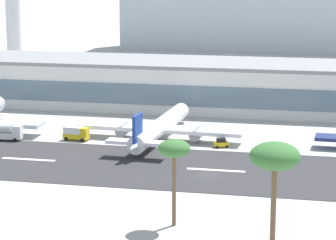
{
  "coord_description": "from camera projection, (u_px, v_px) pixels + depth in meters",
  "views": [
    {
      "loc": [
        23.14,
        -144.36,
        41.74
      ],
      "look_at": [
        -13.06,
        23.18,
        5.89
      ],
      "focal_mm": 81.34,
      "sensor_mm": 36.0,
      "label": 1
    }
  ],
  "objects": [
    {
      "name": "airliner_navy_tail_gate_1",
      "position": [
        159.0,
        128.0,
        179.63
      ],
      "size": [
        40.38,
        46.13,
        9.62
      ],
      "rotation": [
        0.0,
        0.0,
        1.52
      ],
      "color": "white",
      "rests_on": "ground_plane"
    },
    {
      "name": "terminal_building",
      "position": [
        197.0,
        84.0,
        220.11
      ],
      "size": [
        175.24,
        27.72,
        13.61
      ],
      "color": "silver",
      "rests_on": "ground_plane"
    },
    {
      "name": "palm_tree_1",
      "position": [
        275.0,
        158.0,
        104.67
      ],
      "size": [
        7.03,
        7.03,
        17.41
      ],
      "color": "brown",
      "rests_on": "ground_plane"
    },
    {
      "name": "runway_centreline_dash_4",
      "position": [
        216.0,
        170.0,
        154.71
      ],
      "size": [
        12.0,
        1.2,
        0.01
      ],
      "primitive_type": "cube",
      "color": "white",
      "rests_on": "runway_strip"
    },
    {
      "name": "service_box_truck_2",
      "position": [
        76.0,
        133.0,
        180.38
      ],
      "size": [
        6.23,
        3.23,
        3.25
      ],
      "rotation": [
        0.0,
        0.0,
        6.17
      ],
      "color": "gold",
      "rests_on": "ground_plane"
    },
    {
      "name": "service_fuel_truck_1",
      "position": [
        4.0,
        132.0,
        180.46
      ],
      "size": [
        8.7,
        3.5,
        3.95
      ],
      "rotation": [
        0.0,
        0.0,
        0.09
      ],
      "color": "white",
      "rests_on": "ground_plane"
    },
    {
      "name": "service_baggage_tug_0",
      "position": [
        221.0,
        143.0,
        173.7
      ],
      "size": [
        3.57,
        2.88,
        2.2
      ],
      "rotation": [
        0.0,
        0.0,
        0.42
      ],
      "color": "gold",
      "rests_on": "ground_plane"
    },
    {
      "name": "ground_plane",
      "position": [
        207.0,
        175.0,
        151.44
      ],
      "size": [
        1400.0,
        1400.0,
        0.0
      ],
      "primitive_type": "plane",
      "color": "#A8A8A3"
    },
    {
      "name": "control_tower",
      "position": [
        13.0,
        0.0,
        278.86
      ],
      "size": [
        12.43,
        12.43,
        44.08
      ],
      "color": "silver",
      "rests_on": "ground_plane"
    },
    {
      "name": "distant_hotel_block",
      "position": [
        264.0,
        1.0,
        358.9
      ],
      "size": [
        134.03,
        26.36,
        46.47
      ],
      "primitive_type": "cube",
      "color": "#A8B2BC",
      "rests_on": "ground_plane"
    },
    {
      "name": "palm_tree_0",
      "position": [
        174.0,
        151.0,
        120.06
      ],
      "size": [
        5.18,
        5.18,
        14.2
      ],
      "color": "brown",
      "rests_on": "ground_plane"
    },
    {
      "name": "runway_strip",
      "position": [
        210.0,
        170.0,
        154.96
      ],
      "size": [
        800.0,
        32.12,
        0.08
      ],
      "primitive_type": "cube",
      "color": "#2D2D30",
      "rests_on": "ground_plane"
    },
    {
      "name": "runway_centreline_dash_3",
      "position": [
        29.0,
        159.0,
        163.11
      ],
      "size": [
        12.0,
        1.2,
        0.01
      ],
      "primitive_type": "cube",
      "color": "white",
      "rests_on": "runway_strip"
    }
  ]
}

